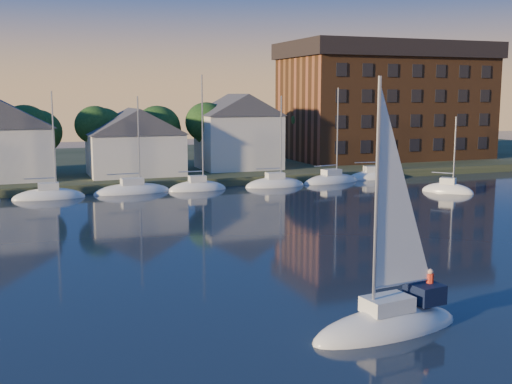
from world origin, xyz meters
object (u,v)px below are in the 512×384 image
clubhouse_east (238,131)px  condo_block (386,100)px  clubhouse_centre (135,141)px  hero_sailboat (389,319)px  drifting_sailboat_right (448,192)px

clubhouse_east → condo_block: condo_block is taller
clubhouse_centre → clubhouse_east: bearing=8.1°
clubhouse_east → hero_sailboat: bearing=-102.2°
condo_block → hero_sailboat: bearing=-121.6°
clubhouse_centre → drifting_sailboat_right: 37.08m
clubhouse_east → condo_block: bearing=12.9°
clubhouse_centre → clubhouse_east: 14.17m
clubhouse_east → condo_block: 26.94m
condo_block → drifting_sailboat_right: bearing=-108.2°
clubhouse_east → condo_block: (26.00, 5.95, 3.79)m
clubhouse_east → hero_sailboat: (-12.02, -55.80, -5.45)m
hero_sailboat → drifting_sailboat_right: 44.38m
clubhouse_centre → condo_block: (40.00, 7.95, 4.66)m
clubhouse_east → drifting_sailboat_right: size_ratio=1.11×
hero_sailboat → clubhouse_centre: bearing=-95.1°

